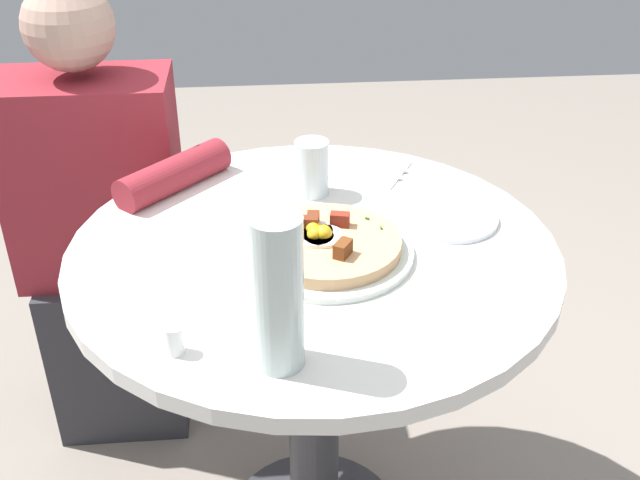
# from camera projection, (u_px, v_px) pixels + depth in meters

# --- Properties ---
(dining_table) EXTENTS (0.88, 0.88, 0.76)m
(dining_table) POSITION_uv_depth(u_px,v_px,m) (313.00, 325.00, 1.46)
(dining_table) COLOR silver
(dining_table) RESTS_ON ground_plane
(person_seated) EXTENTS (0.51, 0.45, 1.14)m
(person_seated) POSITION_uv_depth(u_px,v_px,m) (107.00, 248.00, 1.83)
(person_seated) COLOR #2D2D33
(person_seated) RESTS_ON ground_plane
(pizza_plate) EXTENTS (0.30, 0.30, 0.01)m
(pizza_plate) POSITION_uv_depth(u_px,v_px,m) (327.00, 252.00, 1.33)
(pizza_plate) COLOR silver
(pizza_plate) RESTS_ON dining_table
(breakfast_pizza) EXTENTS (0.26, 0.26, 0.05)m
(breakfast_pizza) POSITION_uv_depth(u_px,v_px,m) (326.00, 242.00, 1.32)
(breakfast_pizza) COLOR tan
(breakfast_pizza) RESTS_ON pizza_plate
(bread_plate) EXTENTS (0.19, 0.19, 0.01)m
(bread_plate) POSITION_uv_depth(u_px,v_px,m) (448.00, 217.00, 1.44)
(bread_plate) COLOR white
(bread_plate) RESTS_ON dining_table
(napkin) EXTENTS (0.22, 0.20, 0.00)m
(napkin) POSITION_uv_depth(u_px,v_px,m) (364.00, 169.00, 1.63)
(napkin) COLOR white
(napkin) RESTS_ON dining_table
(fork) EXTENTS (0.16, 0.10, 0.00)m
(fork) POSITION_uv_depth(u_px,v_px,m) (367.00, 163.00, 1.64)
(fork) COLOR silver
(fork) RESTS_ON napkin
(knife) EXTENTS (0.16, 0.10, 0.00)m
(knife) POSITION_uv_depth(u_px,v_px,m) (361.00, 170.00, 1.61)
(knife) COLOR silver
(knife) RESTS_ON napkin
(water_glass) EXTENTS (0.07, 0.07, 0.11)m
(water_glass) POSITION_uv_depth(u_px,v_px,m) (312.00, 168.00, 1.50)
(water_glass) COLOR silver
(water_glass) RESTS_ON dining_table
(water_bottle) EXTENTS (0.07, 0.07, 0.24)m
(water_bottle) POSITION_uv_depth(u_px,v_px,m) (278.00, 294.00, 1.03)
(water_bottle) COLOR silver
(water_bottle) RESTS_ON dining_table
(salt_shaker) EXTENTS (0.03, 0.03, 0.05)m
(salt_shaker) POSITION_uv_depth(u_px,v_px,m) (174.00, 340.00, 1.09)
(salt_shaker) COLOR white
(salt_shaker) RESTS_ON dining_table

